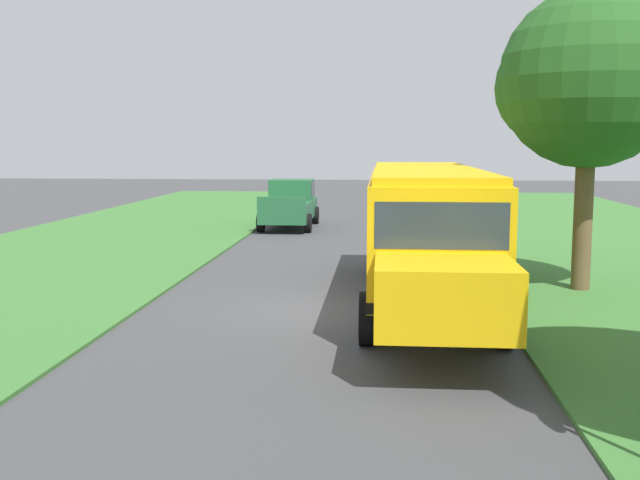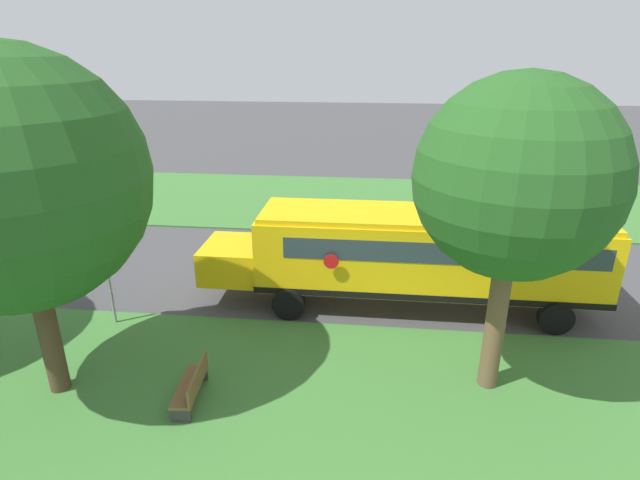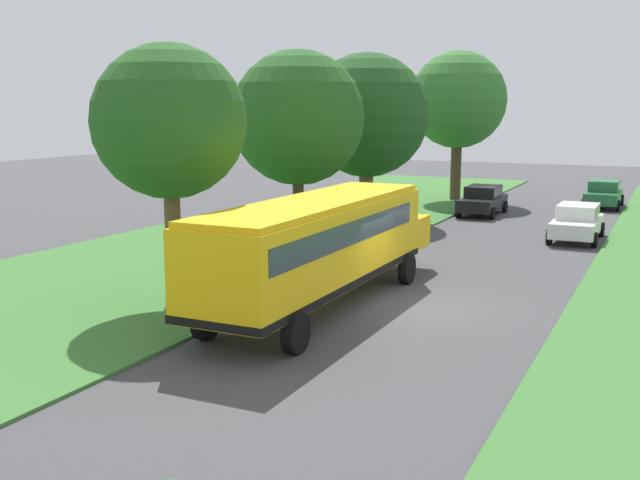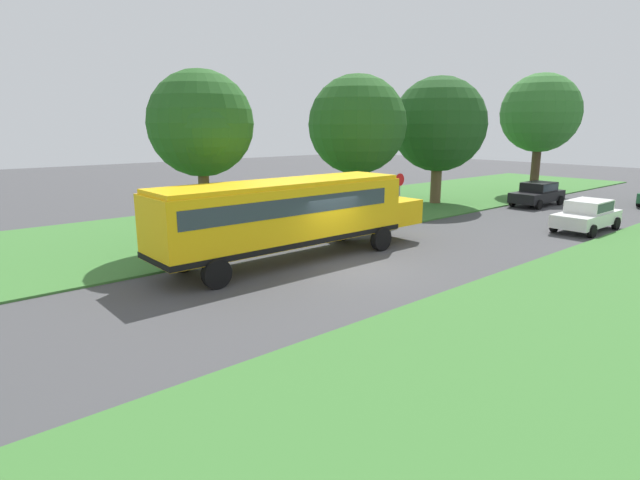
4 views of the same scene
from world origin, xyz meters
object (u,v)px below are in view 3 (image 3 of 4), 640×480
at_px(oak_tree_roadside_mid, 300,119).
at_px(stop_sign, 369,207).
at_px(oak_tree_across_road, 456,100).
at_px(oak_tree_beside_bus, 173,124).
at_px(park_bench, 256,246).
at_px(oak_tree_far_end, 365,117).
at_px(car_green_furthest, 604,192).
at_px(car_white_nearest, 577,220).
at_px(school_bus, 321,242).
at_px(car_black_middle, 483,199).

distance_m(oak_tree_roadside_mid, stop_sign, 4.63).
height_order(oak_tree_roadside_mid, oak_tree_across_road, oak_tree_across_road).
xyz_separation_m(oak_tree_beside_bus, oak_tree_roadside_mid, (-1.42, 10.54, -0.02)).
relative_size(oak_tree_beside_bus, park_bench, 4.59).
bearing_deg(oak_tree_far_end, car_green_furthest, 44.74).
bearing_deg(car_green_furthest, stop_sign, -112.27).
distance_m(car_white_nearest, oak_tree_roadside_mid, 12.80).
distance_m(oak_tree_beside_bus, stop_sign, 11.32).
relative_size(car_white_nearest, oak_tree_beside_bus, 0.59).
relative_size(school_bus, oak_tree_roadside_mid, 1.54).
height_order(school_bus, oak_tree_far_end, oak_tree_far_end).
bearing_deg(car_white_nearest, school_bus, -109.25).
relative_size(car_white_nearest, car_black_middle, 1.00).
bearing_deg(park_bench, school_bus, -45.67).
distance_m(car_white_nearest, oak_tree_across_road, 15.55).
relative_size(car_black_middle, park_bench, 2.70).
xyz_separation_m(car_green_furthest, oak_tree_roadside_mid, (-10.46, -18.17, 4.34)).
distance_m(school_bus, oak_tree_roadside_mid, 10.89).
height_order(car_white_nearest, stop_sign, stop_sign).
bearing_deg(oak_tree_roadside_mid, oak_tree_across_road, 84.54).
bearing_deg(park_bench, car_white_nearest, 41.67).
distance_m(school_bus, oak_tree_far_end, 17.75).
xyz_separation_m(car_white_nearest, park_bench, (-10.59, -9.42, -0.40)).
height_order(car_white_nearest, oak_tree_roadside_mid, oak_tree_roadside_mid).
bearing_deg(oak_tree_across_road, oak_tree_roadside_mid, -95.46).
bearing_deg(oak_tree_beside_bus, stop_sign, 81.24).
relative_size(school_bus, car_green_furthest, 2.82).
bearing_deg(oak_tree_across_road, oak_tree_far_end, -100.61).
bearing_deg(car_black_middle, stop_sign, -98.53).
bearing_deg(stop_sign, oak_tree_roadside_mid, -178.19).
distance_m(oak_tree_far_end, park_bench, 12.06).
relative_size(oak_tree_beside_bus, oak_tree_far_end, 0.89).
relative_size(school_bus, park_bench, 7.61).
bearing_deg(oak_tree_across_road, park_bench, -94.91).
xyz_separation_m(car_green_furthest, oak_tree_far_end, (-10.65, -10.56, 4.38)).
distance_m(car_black_middle, oak_tree_beside_bus, 23.32).
height_order(car_black_middle, stop_sign, stop_sign).
bearing_deg(car_green_furthest, oak_tree_beside_bus, -107.48).
xyz_separation_m(car_black_middle, oak_tree_beside_bus, (-3.44, -22.65, 4.36)).
xyz_separation_m(car_black_middle, oak_tree_far_end, (-5.05, -4.50, 4.38)).
bearing_deg(car_white_nearest, oak_tree_roadside_mid, -150.31).
xyz_separation_m(stop_sign, park_bench, (-3.19, -3.56, -1.26)).
bearing_deg(car_green_furthest, car_white_nearest, -90.00).
xyz_separation_m(oak_tree_far_end, stop_sign, (3.25, -7.51, -3.52)).
distance_m(car_black_middle, oak_tree_across_road, 8.32).
relative_size(car_green_furthest, oak_tree_beside_bus, 0.59).
relative_size(car_green_furthest, stop_sign, 1.61).
height_order(car_white_nearest, park_bench, car_white_nearest).
height_order(car_black_middle, park_bench, car_black_middle).
distance_m(car_black_middle, park_bench, 16.35).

